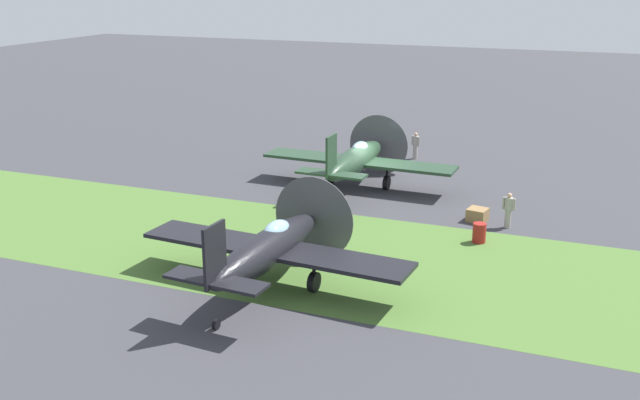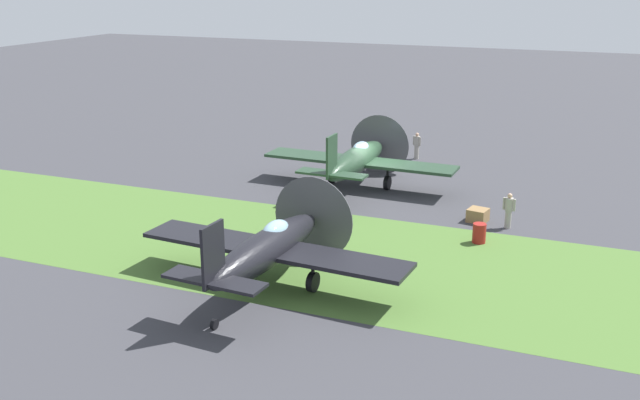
# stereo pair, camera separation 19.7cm
# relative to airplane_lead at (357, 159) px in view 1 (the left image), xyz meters

# --- Properties ---
(ground_plane) EXTENTS (160.00, 160.00, 0.00)m
(ground_plane) POSITION_rel_airplane_lead_xyz_m (1.17, 0.37, -1.66)
(ground_plane) COLOR #38383D
(grass_verge) EXTENTS (120.00, 11.00, 0.01)m
(grass_verge) POSITION_rel_airplane_lead_xyz_m (1.17, -10.05, -1.65)
(grass_verge) COLOR #476B2D
(grass_verge) RESTS_ON ground
(airplane_lead) EXTENTS (11.05, 8.78, 3.96)m
(airplane_lead) POSITION_rel_airplane_lead_xyz_m (0.00, 0.00, 0.00)
(airplane_lead) COLOR #233D28
(airplane_lead) RESTS_ON ground
(airplane_wingman) EXTENTS (11.10, 8.77, 3.95)m
(airplane_wingman) POSITION_rel_airplane_lead_xyz_m (1.38, -14.02, -0.00)
(airplane_wingman) COLOR black
(airplane_wingman) RESTS_ON ground
(ground_crew_chief) EXTENTS (0.59, 0.38, 1.73)m
(ground_crew_chief) POSITION_rel_airplane_lead_xyz_m (1.37, 7.73, -0.74)
(ground_crew_chief) COLOR #9E998E
(ground_crew_chief) RESTS_ON ground
(ground_crew_mechanic) EXTENTS (0.62, 0.38, 1.73)m
(ground_crew_mechanic) POSITION_rel_airplane_lead_xyz_m (8.88, -3.62, -0.74)
(ground_crew_mechanic) COLOR #9E998E
(ground_crew_mechanic) RESTS_ON ground
(fuel_drum) EXTENTS (0.60, 0.60, 0.90)m
(fuel_drum) POSITION_rel_airplane_lead_xyz_m (7.97, -6.09, -1.21)
(fuel_drum) COLOR maroon
(fuel_drum) RESTS_ON ground
(supply_crate) EXTENTS (1.05, 1.05, 0.64)m
(supply_crate) POSITION_rel_airplane_lead_xyz_m (7.37, -3.19, -1.34)
(supply_crate) COLOR olive
(supply_crate) RESTS_ON ground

